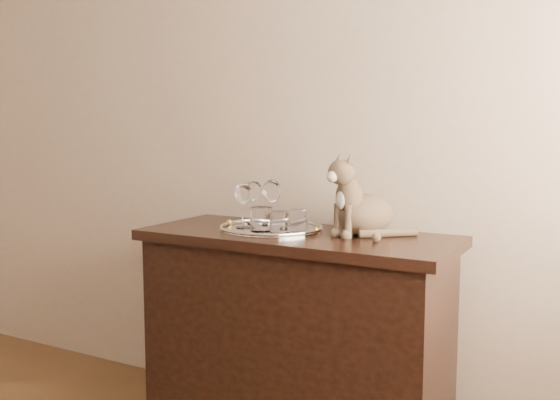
% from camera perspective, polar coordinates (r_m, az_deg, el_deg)
% --- Properties ---
extents(wall_back, '(4.00, 0.10, 2.70)m').
position_cam_1_polar(wall_back, '(2.91, -6.18, 8.63)').
color(wall_back, '#BDA38E').
rests_on(wall_back, ground).
extents(sideboard, '(1.20, 0.50, 0.85)m').
position_cam_1_polar(sideboard, '(2.48, 1.52, -12.77)').
color(sideboard, black).
rests_on(sideboard, ground).
extents(tray, '(0.40, 0.40, 0.01)m').
position_cam_1_polar(tray, '(2.43, -0.81, -2.70)').
color(tray, silver).
rests_on(tray, sideboard).
extents(wine_glass_a, '(0.07, 0.07, 0.18)m').
position_cam_1_polar(wine_glass_a, '(2.53, -2.43, -0.18)').
color(wine_glass_a, white).
rests_on(wine_glass_a, tray).
extents(wine_glass_c, '(0.07, 0.07, 0.18)m').
position_cam_1_polar(wine_glass_c, '(2.43, -3.40, -0.49)').
color(wine_glass_c, white).
rests_on(wine_glass_c, tray).
extents(wine_glass_d, '(0.07, 0.07, 0.19)m').
position_cam_1_polar(wine_glass_d, '(2.42, -0.77, -0.33)').
color(wine_glass_d, silver).
rests_on(wine_glass_d, tray).
extents(tumbler_a, '(0.07, 0.07, 0.08)m').
position_cam_1_polar(tumbler_a, '(2.31, -0.05, -2.06)').
color(tumbler_a, white).
rests_on(tumbler_a, tray).
extents(tumbler_b, '(0.08, 0.08, 0.09)m').
position_cam_1_polar(tumbler_b, '(2.35, -1.74, -1.78)').
color(tumbler_b, white).
rests_on(tumbler_b, tray).
extents(tumbler_c, '(0.07, 0.07, 0.08)m').
position_cam_1_polar(tumbler_c, '(2.35, 1.67, -1.91)').
color(tumbler_c, white).
rests_on(tumbler_c, tray).
extents(cat, '(0.39, 0.38, 0.31)m').
position_cam_1_polar(cat, '(2.34, 7.71, 0.57)').
color(cat, brown).
rests_on(cat, sideboard).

